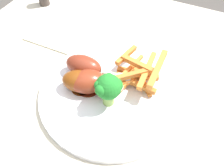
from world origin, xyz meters
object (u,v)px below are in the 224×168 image
at_px(broccoli_floret_front, 108,87).
at_px(chicken_drumstick_extra, 86,67).
at_px(carrot_fries_pile, 136,74).
at_px(dining_table, 130,134).
at_px(dinner_plate, 112,92).
at_px(chicken_drumstick_far, 90,81).
at_px(chicken_drumstick_near, 83,82).

distance_m(broccoli_floret_front, chicken_drumstick_extra, 0.09).
height_order(carrot_fries_pile, chicken_drumstick_extra, carrot_fries_pile).
bearing_deg(chicken_drumstick_extra, dining_table, -12.66).
distance_m(dinner_plate, broccoli_floret_front, 0.06).
distance_m(carrot_fries_pile, chicken_drumstick_extra, 0.10).
relative_size(dining_table, broccoli_floret_front, 13.32).
bearing_deg(chicken_drumstick_far, carrot_fries_pile, 37.94).
height_order(dining_table, broccoli_floret_front, broccoli_floret_front).
xyz_separation_m(broccoli_floret_front, chicken_drumstick_near, (-0.06, 0.01, -0.02)).
xyz_separation_m(carrot_fries_pile, chicken_drumstick_far, (-0.07, -0.06, 0.00)).
xyz_separation_m(dinner_plate, chicken_drumstick_extra, (-0.07, 0.02, 0.03)).
xyz_separation_m(dinner_plate, chicken_drumstick_near, (-0.05, -0.02, 0.03)).
height_order(dinner_plate, chicken_drumstick_near, chicken_drumstick_near).
distance_m(dining_table, chicken_drumstick_extra, 0.19).
height_order(carrot_fries_pile, chicken_drumstick_near, carrot_fries_pile).
bearing_deg(chicken_drumstick_extra, carrot_fries_pile, 14.43).
bearing_deg(dinner_plate, dining_table, -9.84).
relative_size(dinner_plate, chicken_drumstick_near, 2.36).
bearing_deg(carrot_fries_pile, dinner_plate, -126.75).
distance_m(dining_table, dinner_plate, 0.13).
bearing_deg(chicken_drumstick_extra, dinner_plate, -14.74).
relative_size(carrot_fries_pile, chicken_drumstick_near, 1.06).
xyz_separation_m(carrot_fries_pile, chicken_drumstick_near, (-0.09, -0.06, -0.00)).
bearing_deg(dining_table, chicken_drumstick_far, -176.91).
bearing_deg(chicken_drumstick_far, chicken_drumstick_extra, 130.08).
height_order(dining_table, chicken_drumstick_near, chicken_drumstick_near).
bearing_deg(broccoli_floret_front, chicken_drumstick_far, 163.24).
distance_m(dinner_plate, chicken_drumstick_near, 0.06).
xyz_separation_m(dinner_plate, chicken_drumstick_far, (-0.04, -0.01, 0.03)).
distance_m(dining_table, chicken_drumstick_far, 0.18).
relative_size(broccoli_floret_front, chicken_drumstick_near, 0.57).
bearing_deg(carrot_fries_pile, chicken_drumstick_extra, -165.57).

